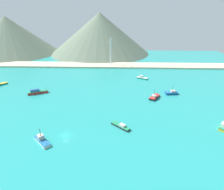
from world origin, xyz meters
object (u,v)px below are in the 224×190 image
Objects in this scene: fishing_boat_5 at (121,126)px; fishing_boat_1 at (37,92)px; fishing_boat_2 at (172,93)px; radio_tower at (111,52)px; fishing_boat_4 at (154,97)px; fishing_boat_7 at (42,140)px; fishing_boat_3 at (142,78)px; fishing_boat_6 at (224,126)px.

fishing_boat_1 is at bearing 144.34° from fishing_boat_5.
fishing_boat_2 is at bearing 51.40° from fishing_boat_5.
radio_tower is (-8.24, 96.07, 11.04)m from fishing_boat_5.
fishing_boat_1 is 65.86m from fishing_boat_4.
fishing_boat_2 is at bearing 39.34° from fishing_boat_7.
fishing_boat_4 is 62.33m from fishing_boat_7.
fishing_boat_7 is at bearing -67.57° from fishing_boat_1.
fishing_boat_5 is at bearing -85.10° from radio_tower.
fishing_boat_3 reaches higher than fishing_boat_5.
radio_tower is (39.30, 61.96, 10.60)m from fishing_boat_1.
fishing_boat_7 is at bearing -139.00° from fishing_boat_4.
fishing_boat_6 reaches higher than fishing_boat_1.
fishing_boat_5 is 1.06× the size of fishing_boat_6.
radio_tower reaches higher than fishing_boat_1.
fishing_boat_5 is at bearing 21.11° from fishing_boat_7.
radio_tower is at bearing 57.61° from fishing_boat_1.
fishing_boat_4 is at bearing 58.57° from fishing_boat_5.
radio_tower is at bearing 121.83° from fishing_boat_2.
fishing_boat_2 is 0.89× the size of fishing_boat_5.
radio_tower reaches higher than fishing_boat_5.
radio_tower reaches higher than fishing_boat_6.
fishing_boat_6 reaches higher than fishing_boat_5.
fishing_boat_6 reaches higher than fishing_boat_2.
fishing_boat_6 is 71.84m from fishing_boat_7.
fishing_boat_7 is (-70.84, -11.95, -0.17)m from fishing_boat_6.
fishing_boat_3 is 41.95m from radio_tower.
fishing_boat_7 is (-57.78, -47.36, 0.01)m from fishing_boat_2.
fishing_boat_1 is 58.51m from fishing_boat_5.
fishing_boat_5 is (-28.91, -36.22, -0.21)m from fishing_boat_2.
radio_tower is at bearing 124.57° from fishing_boat_3.
fishing_boat_1 is 1.46× the size of fishing_boat_3.
fishing_boat_5 is at bearing -121.43° from fishing_boat_4.
fishing_boat_1 is at bearing 159.59° from fishing_boat_6.
fishing_boat_6 is at bearing -69.75° from fishing_boat_2.
fishing_boat_7 is at bearing -100.89° from radio_tower.
radio_tower reaches higher than fishing_boat_3.
fishing_boat_2 reaches higher than fishing_boat_5.
fishing_boat_1 is 0.48× the size of radio_tower.
fishing_boat_4 is at bearing -3.79° from fishing_boat_1.
fishing_boat_2 is 12.53m from fishing_boat_4.
fishing_boat_7 is (-47.04, -40.89, 0.03)m from fishing_boat_4.
fishing_boat_2 is 37.74m from fishing_boat_6.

